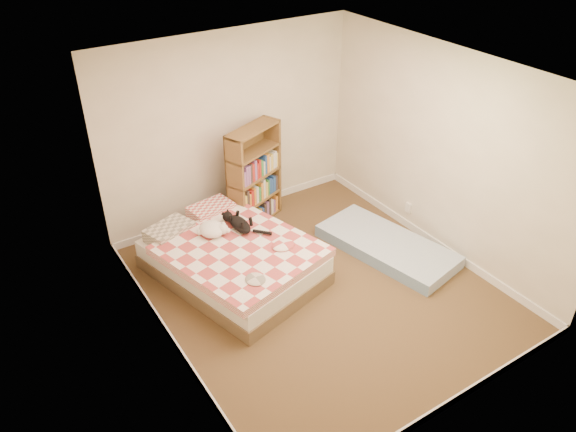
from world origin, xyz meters
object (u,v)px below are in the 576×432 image
bookshelf (254,187)px  white_dog (213,229)px  floor_mattress (387,246)px  bed (231,257)px  black_cat (239,223)px

bookshelf → white_dog: (-0.92, -0.66, 0.03)m
floor_mattress → bed: bearing=149.1°
bookshelf → white_dog: bearing=-166.9°
bed → black_cat: 0.42m
floor_mattress → bookshelf: bearing=112.1°
black_cat → bed: bearing=-151.9°
bookshelf → black_cat: bearing=-153.6°
black_cat → white_dog: bearing=161.8°
bed → black_cat: size_ratio=3.28×
bed → black_cat: black_cat is taller
bed → white_dog: white_dog is taller
floor_mattress → black_cat: 1.88m
bookshelf → floor_mattress: size_ratio=0.79×
bed → bookshelf: (0.82, 0.88, 0.28)m
floor_mattress → white_dog: 2.18m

